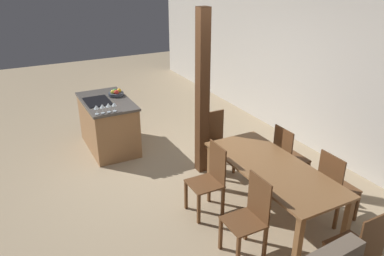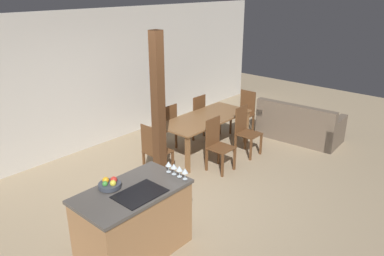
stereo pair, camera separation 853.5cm
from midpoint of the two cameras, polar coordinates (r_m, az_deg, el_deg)
The scene contains 16 objects.
ground_plane at distance 4.18m, azimuth 37.06°, elevation -30.04°, with size 16.00×16.00×0.00m, color #9E896B.
wall_back at distance 5.77m, azimuth 52.72°, elevation -3.48°, with size 11.20×0.08×2.70m.
kitchen_island at distance 3.92m, azimuth 18.43°, elevation -19.82°, with size 1.33×0.77×0.90m.
fruit_bowl at distance 3.83m, azimuth 20.33°, elevation -11.88°, with size 0.27×0.27×0.12m.
wine_glass_near at distance 3.11m, azimuth 23.62°, elevation -20.41°, with size 0.08×0.08×0.15m.
wine_glass_middle at distance 3.17m, azimuth 24.78°, elevation -19.67°, with size 0.08×0.08×0.15m.
wine_glass_far at distance 3.23m, azimuth 25.89°, elevation -18.94°, with size 0.08×0.08×0.15m.
wine_glass_end at distance 3.29m, azimuth 26.94°, elevation -18.24°, with size 0.08×0.08×0.15m.
dining_table at distance 4.44m, azimuth 65.90°, elevation -26.21°, with size 1.95×0.85×0.72m.
dining_chair_near_left at distance 3.94m, azimuth 58.33°, elevation -31.39°, with size 0.40×0.40×0.95m.
dining_chair_near_right at distance 4.17m, azimuth 72.10°, elevation -34.57°, with size 0.40×0.40×0.95m.
dining_chair_far_left at distance 4.97m, azimuth 60.01°, elevation -21.39°, with size 0.40×0.40×0.95m.
dining_chair_far_right at distance 5.15m, azimuth 70.05°, elevation -24.37°, with size 0.40×0.40×0.95m.
dining_chair_head_end at distance 4.40m, azimuth 47.29°, elevation -21.37°, with size 0.40×0.40×0.95m.
dining_chair_foot_end at distance 5.02m, azimuth 82.15°, elevation -30.89°, with size 0.40×0.40×0.95m.
timber_post at distance 3.82m, azimuth 48.73°, elevation -13.92°, with size 0.16×0.16×2.50m.
Camera 1 is at (4.78, -1.98, 3.03)m, focal length 35.00 mm.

